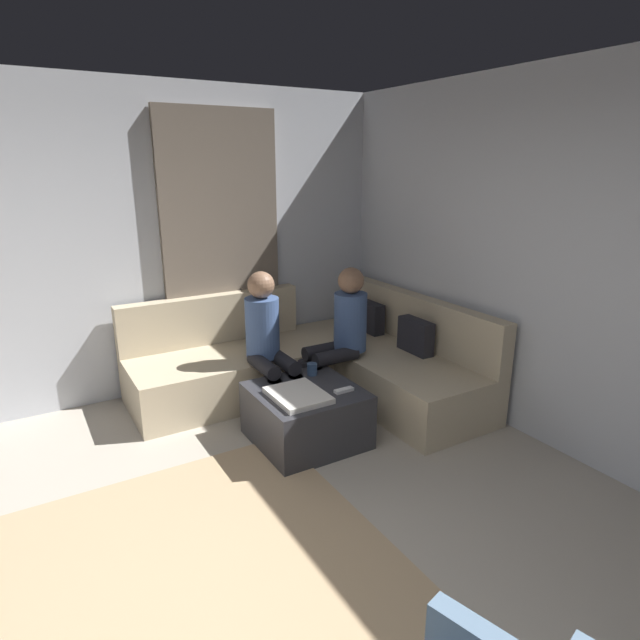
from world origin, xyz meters
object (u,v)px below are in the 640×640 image
ottoman (306,415)px  game_remote (344,390)px  sectional_couch (318,364)px  person_on_couch_side (268,339)px  coffee_mug (312,369)px  person_on_couch_back (341,332)px

ottoman → game_remote: bearing=50.7°
sectional_couch → person_on_couch_side: person_on_couch_side is taller
ottoman → person_on_couch_side: person_on_couch_side is taller
coffee_mug → person_on_couch_back: bearing=117.1°
ottoman → game_remote: (0.18, 0.22, 0.22)m
sectional_couch → game_remote: sectional_couch is taller
game_remote → person_on_couch_back: person_on_couch_back is taller
sectional_couch → game_remote: (0.89, -0.30, 0.15)m
game_remote → person_on_couch_back: bearing=149.4°
coffee_mug → person_on_couch_side: (-0.34, -0.22, 0.19)m
game_remote → sectional_couch: bearing=161.2°
ottoman → game_remote: size_ratio=5.07×
sectional_couch → person_on_couch_side: (0.15, -0.56, 0.38)m
sectional_couch → coffee_mug: sectional_couch is taller
coffee_mug → game_remote: size_ratio=0.63×
person_on_couch_side → coffee_mug: bearing=123.1°
person_on_couch_back → ottoman: bearing=126.3°
sectional_couch → coffee_mug: size_ratio=26.84×
game_remote → person_on_couch_back: 0.74m
sectional_couch → coffee_mug: (0.49, -0.34, 0.19)m
sectional_couch → person_on_couch_back: 0.48m
ottoman → person_on_couch_side: (-0.56, -0.04, 0.45)m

